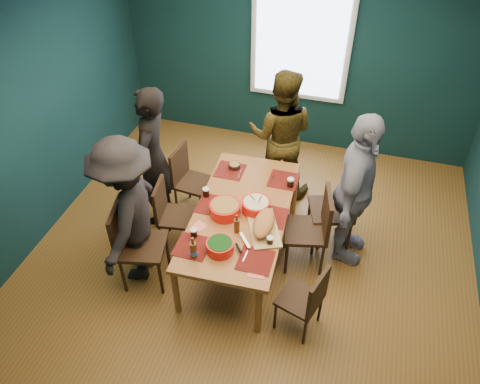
# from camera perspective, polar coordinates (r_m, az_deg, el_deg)

# --- Properties ---
(room) EXTENTS (5.01, 5.01, 2.71)m
(room) POSITION_cam_1_polar(r_m,az_deg,el_deg) (4.78, 2.38, 5.53)
(room) COLOR brown
(room) RESTS_ON ground
(dining_table) EXTENTS (1.04, 1.97, 0.74)m
(dining_table) POSITION_cam_1_polar(r_m,az_deg,el_deg) (5.01, 0.18, -2.89)
(dining_table) COLOR #95592C
(dining_table) RESTS_ON floor
(chair_left_far) EXTENTS (0.45, 0.45, 0.89)m
(chair_left_far) POSITION_cam_1_polar(r_m,az_deg,el_deg) (5.80, -6.47, 2.00)
(chair_left_far) COLOR black
(chair_left_far) RESTS_ON floor
(chair_left_mid) EXTENTS (0.44, 0.44, 0.87)m
(chair_left_mid) POSITION_cam_1_polar(r_m,az_deg,el_deg) (5.37, -8.64, -2.22)
(chair_left_mid) COLOR black
(chair_left_mid) RESTS_ON floor
(chair_left_near) EXTENTS (0.56, 0.56, 1.03)m
(chair_left_near) POSITION_cam_1_polar(r_m,az_deg,el_deg) (4.98, -13.03, -5.64)
(chair_left_near) COLOR black
(chair_left_near) RESTS_ON floor
(chair_right_far) EXTENTS (0.59, 0.59, 1.04)m
(chair_right_far) POSITION_cam_1_polar(r_m,az_deg,el_deg) (5.37, 12.19, -1.33)
(chair_right_far) COLOR black
(chair_right_far) RESTS_ON floor
(chair_right_mid) EXTENTS (0.54, 0.54, 1.00)m
(chair_right_mid) POSITION_cam_1_polar(r_m,az_deg,el_deg) (5.09, 9.12, -3.94)
(chair_right_mid) COLOR black
(chair_right_mid) RESTS_ON floor
(chair_right_near) EXTENTS (0.48, 0.48, 0.84)m
(chair_right_near) POSITION_cam_1_polar(r_m,az_deg,el_deg) (4.56, 8.26, -12.61)
(chair_right_near) COLOR black
(chair_right_near) RESTS_ON floor
(person_far_left) EXTENTS (0.49, 0.69, 1.78)m
(person_far_left) POSITION_cam_1_polar(r_m,az_deg,el_deg) (5.52, -10.61, 4.06)
(person_far_left) COLOR black
(person_far_left) RESTS_ON floor
(person_back) EXTENTS (0.89, 0.72, 1.73)m
(person_back) POSITION_cam_1_polar(r_m,az_deg,el_deg) (5.89, 5.00, 6.94)
(person_back) COLOR black
(person_back) RESTS_ON floor
(person_right) EXTENTS (0.55, 1.12, 1.85)m
(person_right) POSITION_cam_1_polar(r_m,az_deg,el_deg) (5.05, 13.82, 0.01)
(person_right) COLOR silver
(person_right) RESTS_ON floor
(person_near_left) EXTENTS (0.77, 1.19, 1.74)m
(person_near_left) POSITION_cam_1_polar(r_m,az_deg,el_deg) (4.87, -13.45, -2.49)
(person_near_left) COLOR black
(person_near_left) RESTS_ON floor
(bowl_salad) EXTENTS (0.32, 0.32, 0.14)m
(bowl_salad) POSITION_cam_1_polar(r_m,az_deg,el_deg) (4.88, -1.85, -2.08)
(bowl_salad) COLOR red
(bowl_salad) RESTS_ON dining_table
(bowl_dumpling) EXTENTS (0.30, 0.30, 0.28)m
(bowl_dumpling) POSITION_cam_1_polar(r_m,az_deg,el_deg) (4.93, 1.95, -1.66)
(bowl_dumpling) COLOR red
(bowl_dumpling) RESTS_ON dining_table
(bowl_herbs) EXTENTS (0.27, 0.27, 0.12)m
(bowl_herbs) POSITION_cam_1_polar(r_m,az_deg,el_deg) (4.52, -2.46, -6.62)
(bowl_herbs) COLOR red
(bowl_herbs) RESTS_ON dining_table
(cutting_board) EXTENTS (0.48, 0.72, 0.15)m
(cutting_board) POSITION_cam_1_polar(r_m,az_deg,el_deg) (4.72, 2.91, -3.97)
(cutting_board) COLOR tan
(cutting_board) RESTS_ON dining_table
(small_bowl) EXTENTS (0.14, 0.14, 0.06)m
(small_bowl) POSITION_cam_1_polar(r_m,az_deg,el_deg) (5.52, -0.68, 3.22)
(small_bowl) COLOR black
(small_bowl) RESTS_ON dining_table
(beer_bottle_a) EXTENTS (0.07, 0.07, 0.26)m
(beer_bottle_a) POSITION_cam_1_polar(r_m,az_deg,el_deg) (4.46, -5.70, -7.09)
(beer_bottle_a) COLOR #4B270D
(beer_bottle_a) RESTS_ON dining_table
(beer_bottle_b) EXTENTS (0.06, 0.06, 0.23)m
(beer_bottle_b) POSITION_cam_1_polar(r_m,az_deg,el_deg) (4.68, -0.39, -4.09)
(beer_bottle_b) COLOR #4B270D
(beer_bottle_b) RESTS_ON dining_table
(cola_glass_a) EXTENTS (0.07, 0.07, 0.10)m
(cola_glass_a) POSITION_cam_1_polar(r_m,az_deg,el_deg) (4.68, -5.66, -4.95)
(cola_glass_a) COLOR black
(cola_glass_a) RESTS_ON dining_table
(cola_glass_b) EXTENTS (0.07, 0.07, 0.10)m
(cola_glass_b) POSITION_cam_1_polar(r_m,az_deg,el_deg) (4.59, 3.68, -5.93)
(cola_glass_b) COLOR black
(cola_glass_b) RESTS_ON dining_table
(cola_glass_c) EXTENTS (0.08, 0.08, 0.11)m
(cola_glass_c) POSITION_cam_1_polar(r_m,az_deg,el_deg) (5.26, 6.18, 1.18)
(cola_glass_c) COLOR black
(cola_glass_c) RESTS_ON dining_table
(cola_glass_d) EXTENTS (0.08, 0.08, 0.10)m
(cola_glass_d) POSITION_cam_1_polar(r_m,az_deg,el_deg) (5.12, -4.16, 0.01)
(cola_glass_d) COLOR black
(cola_glass_d) RESTS_ON dining_table
(napkin_a) EXTENTS (0.17, 0.17, 0.00)m
(napkin_a) POSITION_cam_1_polar(r_m,az_deg,el_deg) (4.90, 4.05, -3.10)
(napkin_a) COLOR #FF6F6B
(napkin_a) RESTS_ON dining_table
(napkin_b) EXTENTS (0.16, 0.16, 0.00)m
(napkin_b) POSITION_cam_1_polar(r_m,az_deg,el_deg) (4.81, -4.96, -4.16)
(napkin_b) COLOR #FF6F6B
(napkin_b) RESTS_ON dining_table
(napkin_c) EXTENTS (0.18, 0.18, 0.00)m
(napkin_c) POSITION_cam_1_polar(r_m,az_deg,el_deg) (4.39, 2.04, -9.67)
(napkin_c) COLOR #FF6F6B
(napkin_c) RESTS_ON dining_table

